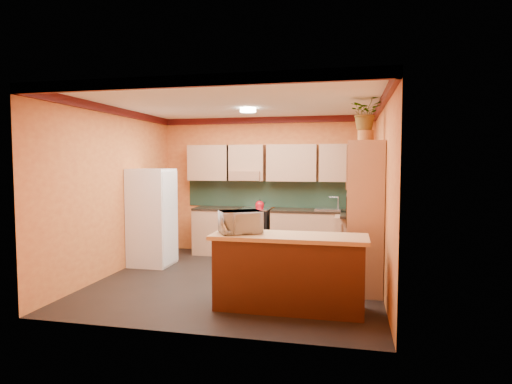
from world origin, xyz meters
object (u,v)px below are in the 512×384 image
base_cabinets_back (287,234)px  microwave (240,222)px  stove (255,232)px  fridge (152,217)px  pantry (364,217)px  breakfast_bar (289,274)px

base_cabinets_back → microwave: 3.00m
stove → fridge: bearing=-144.1°
pantry → breakfast_bar: pantry is taller
stove → pantry: pantry is taller
breakfast_bar → microwave: size_ratio=3.58×
fridge → microwave: bearing=-40.6°
stove → microwave: bearing=-81.1°
base_cabinets_back → stove: 0.63m
fridge → breakfast_bar: (2.68, -1.77, -0.41)m
pantry → fridge: bearing=168.5°
stove → fridge: (-1.60, -1.16, 0.39)m
fridge → base_cabinets_back: bearing=27.5°
base_cabinets_back → breakfast_bar: bearing=-81.3°
base_cabinets_back → fridge: (-2.23, -1.16, 0.41)m
fridge → microwave: fridge is taller
stove → fridge: size_ratio=0.54×
stove → breakfast_bar: size_ratio=0.51×
stove → breakfast_bar: stove is taller
base_cabinets_back → microwave: (-0.16, -2.93, 0.63)m
pantry → microwave: 1.85m
microwave → pantry: bearing=4.5°
fridge → breakfast_bar: size_ratio=0.94×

